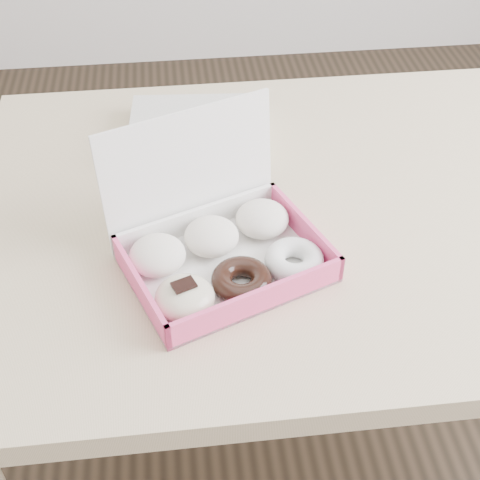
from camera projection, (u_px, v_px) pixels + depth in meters
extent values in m
plane|color=black|center=(310.00, 445.00, 1.59)|extent=(4.00, 4.00, 0.00)
cube|color=tan|center=(341.00, 207.00, 1.10)|extent=(1.20, 0.80, 0.04)
cylinder|color=tan|center=(61.00, 255.00, 1.56)|extent=(0.05, 0.05, 0.71)
cube|color=white|center=(226.00, 268.00, 0.96)|extent=(0.32, 0.28, 0.01)
cube|color=#F44C86|center=(259.00, 302.00, 0.88)|extent=(0.25, 0.10, 0.04)
cube|color=white|center=(197.00, 220.00, 1.01)|extent=(0.25, 0.10, 0.04)
cube|color=#F44C86|center=(140.00, 290.00, 0.90)|extent=(0.08, 0.19, 0.04)
cube|color=#F44C86|center=(304.00, 230.00, 0.99)|extent=(0.08, 0.19, 0.04)
cube|color=white|center=(189.00, 173.00, 0.97)|extent=(0.26, 0.12, 0.20)
ellipsoid|color=white|center=(158.00, 255.00, 0.94)|extent=(0.10, 0.10, 0.05)
ellipsoid|color=white|center=(211.00, 236.00, 0.97)|extent=(0.10, 0.10, 0.05)
ellipsoid|color=white|center=(262.00, 219.00, 1.00)|extent=(0.10, 0.10, 0.05)
ellipsoid|color=beige|center=(185.00, 298.00, 0.88)|extent=(0.10, 0.10, 0.05)
cube|color=black|center=(184.00, 285.00, 0.87)|extent=(0.04, 0.03, 0.00)
torus|color=black|center=(241.00, 280.00, 0.92)|extent=(0.11, 0.11, 0.03)
torus|color=white|center=(294.00, 260.00, 0.95)|extent=(0.11, 0.11, 0.03)
cube|color=white|center=(198.00, 131.00, 1.20)|extent=(0.26, 0.21, 0.04)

